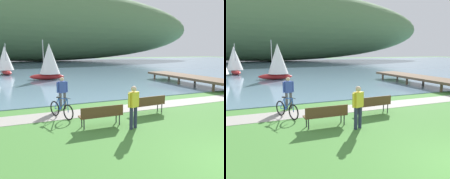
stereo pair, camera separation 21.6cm
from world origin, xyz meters
TOP-DOWN VIEW (x-y plane):
  - bay_water at (0.00, 49.22)m, footprint 180.00×80.00m
  - distant_hillside at (0.93, 71.16)m, footprint 110.41×28.00m
  - shoreline_path at (0.00, 7.25)m, footprint 60.00×1.50m
  - park_bench_near_camera at (0.22, 5.91)m, footprint 1.83×0.59m
  - park_bench_further_along at (-2.59, 4.98)m, footprint 1.80×0.49m
  - bicycle_leaning_near_bench at (-3.88, 6.82)m, footprint 0.80×1.63m
  - person_at_shoreline at (-3.51, 8.46)m, footprint 0.60×0.29m
  - person_on_the_grass at (-1.50, 4.27)m, footprint 0.58×0.33m
  - sailboat_mid_bay at (-7.03, 29.12)m, footprint 2.50×3.56m
  - sailboat_toward_hillside at (-2.47, 21.45)m, footprint 3.71×2.54m
  - pier_dock at (9.00, 13.22)m, footprint 2.40×10.00m

SIDE VIEW (x-z plane):
  - shoreline_path at x=0.00m, z-range 0.00..0.01m
  - bay_water at x=0.00m, z-range 0.00..0.04m
  - bicycle_leaning_near_bench at x=-3.88m, z-range -0.11..0.90m
  - park_bench_near_camera at x=0.22m, z-range 0.08..0.96m
  - park_bench_further_along at x=-2.59m, z-range 0.08..0.96m
  - pier_dock at x=9.00m, z-range 0.29..1.09m
  - person_at_shoreline at x=-3.51m, z-range 0.12..1.83m
  - person_on_the_grass at x=-1.50m, z-range 0.12..1.83m
  - sailboat_mid_bay at x=-7.03m, z-range -0.08..3.95m
  - sailboat_toward_hillside at x=-2.47m, z-range -0.08..4.12m
  - distant_hillside at x=0.93m, z-range 0.04..22.36m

